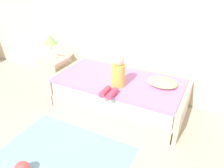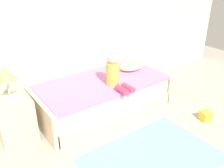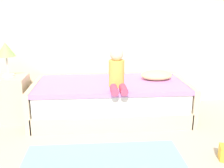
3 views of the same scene
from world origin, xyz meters
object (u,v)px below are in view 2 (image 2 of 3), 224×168
at_px(pillow, 131,66).
at_px(child_figure, 115,73).
at_px(toy_block, 206,116).
at_px(table_lamp, 6,75).
at_px(bed, 103,96).
at_px(nightstand, 15,120).

bearing_deg(pillow, child_figure, -151.08).
xyz_separation_m(pillow, toy_block, (0.42, -1.27, -0.49)).
bearing_deg(toy_block, pillow, 108.42).
relative_size(table_lamp, pillow, 1.02).
height_order(bed, pillow, pillow).
bearing_deg(nightstand, table_lamp, 0.00).
distance_m(bed, toy_block, 1.60).
bearing_deg(bed, pillow, 8.65).
xyz_separation_m(bed, child_figure, (0.06, -0.23, 0.46)).
relative_size(table_lamp, child_figure, 0.88).
height_order(nightstand, pillow, pillow).
distance_m(bed, pillow, 0.74).
bearing_deg(pillow, nightstand, -178.21).
bearing_deg(toy_block, bed, 132.76).
xyz_separation_m(table_lamp, pillow, (2.01, 0.06, -0.37)).
distance_m(bed, nightstand, 1.35).
xyz_separation_m(child_figure, pillow, (0.59, 0.33, -0.14)).
xyz_separation_m(bed, pillow, (0.66, 0.10, 0.32)).
xyz_separation_m(table_lamp, toy_block, (2.43, -1.20, -0.86)).
bearing_deg(bed, table_lamp, 178.41).
height_order(nightstand, child_figure, child_figure).
xyz_separation_m(bed, table_lamp, (-1.35, 0.04, 0.69)).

